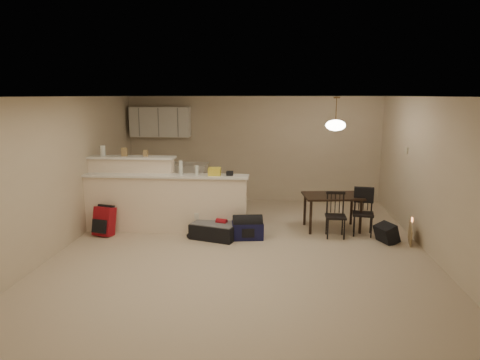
# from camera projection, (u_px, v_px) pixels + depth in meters

# --- Properties ---
(room) EXTENTS (7.00, 7.02, 2.50)m
(room) POSITION_uv_depth(u_px,v_px,m) (243.00, 176.00, 6.81)
(room) COLOR #C8B49A
(room) RESTS_ON ground
(breakfast_bar) EXTENTS (3.08, 0.58, 1.39)m
(breakfast_bar) POSITION_uv_depth(u_px,v_px,m) (153.00, 199.00, 8.03)
(breakfast_bar) COLOR #F8E2C8
(breakfast_bar) RESTS_ON ground
(upper_cabinets) EXTENTS (1.40, 0.34, 0.70)m
(upper_cabinets) POSITION_uv_depth(u_px,v_px,m) (160.00, 122.00, 10.10)
(upper_cabinets) COLOR white
(upper_cabinets) RESTS_ON room
(kitchen_counter) EXTENTS (1.80, 0.60, 0.90)m
(kitchen_counter) POSITION_uv_depth(u_px,v_px,m) (169.00, 183.00, 10.24)
(kitchen_counter) COLOR white
(kitchen_counter) RESTS_ON ground
(thermostat) EXTENTS (0.02, 0.12, 0.12)m
(thermostat) POSITION_uv_depth(u_px,v_px,m) (407.00, 150.00, 8.04)
(thermostat) COLOR beige
(thermostat) RESTS_ON room
(jar) EXTENTS (0.10, 0.10, 0.20)m
(jar) POSITION_uv_depth(u_px,v_px,m) (103.00, 151.00, 8.07)
(jar) COLOR silver
(jar) RESTS_ON breakfast_bar
(cereal_box) EXTENTS (0.10, 0.07, 0.16)m
(cereal_box) POSITION_uv_depth(u_px,v_px,m) (124.00, 152.00, 8.04)
(cereal_box) COLOR #9D7E51
(cereal_box) RESTS_ON breakfast_bar
(small_box) EXTENTS (0.08, 0.06, 0.12)m
(small_box) POSITION_uv_depth(u_px,v_px,m) (146.00, 153.00, 8.01)
(small_box) COLOR #9D7E51
(small_box) RESTS_ON breakfast_bar
(bottle_a) EXTENTS (0.07, 0.07, 0.26)m
(bottle_a) POSITION_uv_depth(u_px,v_px,m) (181.00, 168.00, 7.79)
(bottle_a) COLOR silver
(bottle_a) RESTS_ON breakfast_bar
(bottle_b) EXTENTS (0.06, 0.06, 0.18)m
(bottle_b) POSITION_uv_depth(u_px,v_px,m) (197.00, 170.00, 7.77)
(bottle_b) COLOR silver
(bottle_b) RESTS_ON breakfast_bar
(bag_lump) EXTENTS (0.22, 0.18, 0.14)m
(bag_lump) POSITION_uv_depth(u_px,v_px,m) (215.00, 172.00, 7.75)
(bag_lump) COLOR #9D7E51
(bag_lump) RESTS_ON breakfast_bar
(pouch) EXTENTS (0.12, 0.10, 0.08)m
(pouch) POSITION_uv_depth(u_px,v_px,m) (230.00, 173.00, 7.74)
(pouch) COLOR #9D7E51
(pouch) RESTS_ON breakfast_bar
(dining_table) EXTENTS (1.15, 0.84, 0.67)m
(dining_table) POSITION_uv_depth(u_px,v_px,m) (332.00, 199.00, 8.08)
(dining_table) COLOR black
(dining_table) RESTS_ON ground
(pendant_lamp) EXTENTS (0.36, 0.36, 0.62)m
(pendant_lamp) POSITION_uv_depth(u_px,v_px,m) (336.00, 125.00, 7.81)
(pendant_lamp) COLOR brown
(pendant_lamp) RESTS_ON room
(dining_chair_near) EXTENTS (0.37, 0.35, 0.81)m
(dining_chair_near) POSITION_uv_depth(u_px,v_px,m) (336.00, 215.00, 7.66)
(dining_chair_near) COLOR black
(dining_chair_near) RESTS_ON ground
(dining_chair_far) EXTENTS (0.42, 0.41, 0.84)m
(dining_chair_far) POSITION_uv_depth(u_px,v_px,m) (363.00, 213.00, 7.77)
(dining_chair_far) COLOR black
(dining_chair_far) RESTS_ON ground
(suitcase) EXTENTS (0.92, 0.73, 0.27)m
(suitcase) POSITION_uv_depth(u_px,v_px,m) (215.00, 231.00, 7.66)
(suitcase) COLOR black
(suitcase) RESTS_ON ground
(red_backpack) EXTENTS (0.39, 0.30, 0.52)m
(red_backpack) POSITION_uv_depth(u_px,v_px,m) (104.00, 221.00, 7.80)
(red_backpack) COLOR maroon
(red_backpack) RESTS_ON ground
(navy_duffel) EXTENTS (0.59, 0.37, 0.30)m
(navy_duffel) POSITION_uv_depth(u_px,v_px,m) (248.00, 231.00, 7.62)
(navy_duffel) COLOR #13143C
(navy_duffel) RESTS_ON ground
(black_daypack) EXTENTS (0.37, 0.43, 0.32)m
(black_daypack) POSITION_uv_depth(u_px,v_px,m) (387.00, 234.00, 7.43)
(black_daypack) COLOR black
(black_daypack) RESTS_ON ground
(cardboard_sheet) EXTENTS (0.11, 0.43, 0.33)m
(cardboard_sheet) POSITION_uv_depth(u_px,v_px,m) (410.00, 235.00, 7.35)
(cardboard_sheet) COLOR #9D7E51
(cardboard_sheet) RESTS_ON ground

